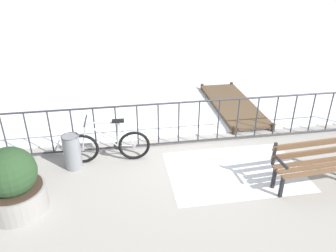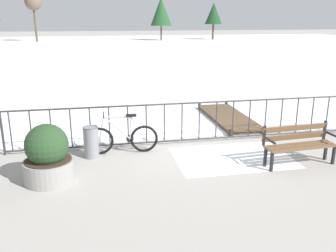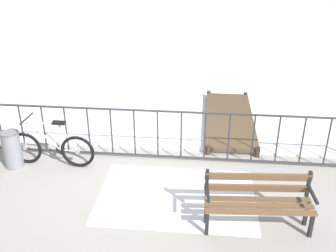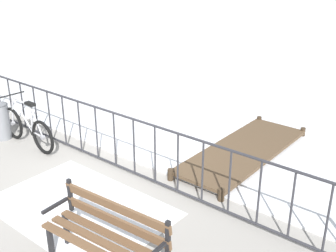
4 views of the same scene
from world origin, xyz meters
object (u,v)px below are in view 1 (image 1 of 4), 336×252
park_bench (315,160)px  planter_with_shrub (13,184)px  bicycle_near_railing (109,146)px  trash_bin (72,152)px

park_bench → planter_with_shrub: (-5.25, 0.13, 0.01)m
bicycle_near_railing → planter_with_shrub: (-1.52, -1.27, 0.16)m
bicycle_near_railing → trash_bin: bicycle_near_railing is taller
planter_with_shrub → trash_bin: bearing=54.7°
bicycle_near_railing → trash_bin: (-0.72, -0.13, 0.00)m
bicycle_near_railing → planter_with_shrub: planter_with_shrub is taller
trash_bin → bicycle_near_railing: bearing=10.0°
park_bench → trash_bin: (-4.45, 1.27, -0.14)m
bicycle_near_railing → planter_with_shrub: 1.99m
bicycle_near_railing → planter_with_shrub: size_ratio=1.47×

